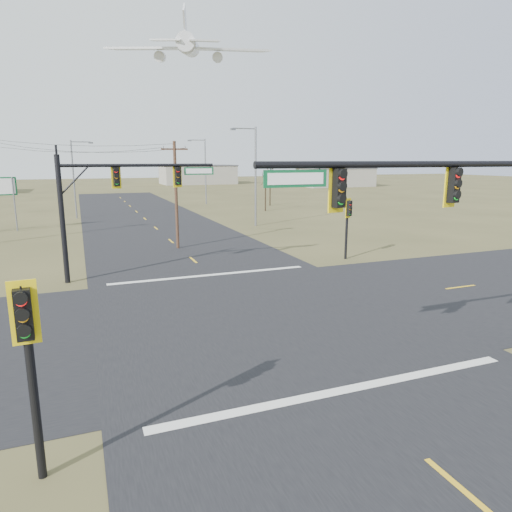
{
  "coord_description": "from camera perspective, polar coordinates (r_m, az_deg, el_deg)",
  "views": [
    {
      "loc": [
        -7.1,
        -18.3,
        6.85
      ],
      "look_at": [
        0.4,
        1.0,
        2.45
      ],
      "focal_mm": 32.0,
      "sensor_mm": 36.0,
      "label": 1
    }
  ],
  "objects": [
    {
      "name": "jet_airliner",
      "position": [
        99.89,
        -8.42,
        24.52
      ],
      "size": [
        26.07,
        26.75,
        13.35
      ],
      "rotation": [
        0.0,
        -0.16,
        1.27
      ],
      "color": "silver"
    },
    {
      "name": "pedestal_signal_ne",
      "position": [
        32.04,
        11.47,
        5.1
      ],
      "size": [
        0.67,
        0.58,
        4.28
      ],
      "rotation": [
        0.0,
        0.0,
        0.37
      ],
      "color": "black",
      "rests_on": "ground"
    },
    {
      "name": "stop_bar_near",
      "position": [
        14.62,
        11.11,
        -16.07
      ],
      "size": [
        12.0,
        0.4,
        0.01
      ],
      "primitive_type": "cube",
      "color": "silver",
      "rests_on": "road_ns"
    },
    {
      "name": "streetlight_c",
      "position": [
        57.91,
        -21.67,
        9.4
      ],
      "size": [
        2.52,
        0.33,
        9.03
      ],
      "rotation": [
        0.0,
        0.0,
        0.22
      ],
      "color": "slate",
      "rests_on": "ground"
    },
    {
      "name": "mast_arm_near",
      "position": [
        15.46,
        24.14,
        5.26
      ],
      "size": [
        10.59,
        0.51,
        7.31
      ],
      "rotation": [
        0.0,
        0.0,
        0.22
      ],
      "color": "black",
      "rests_on": "ground"
    },
    {
      "name": "stop_bar_far",
      "position": [
        27.62,
        -5.67,
        -2.37
      ],
      "size": [
        12.0,
        0.4,
        0.01
      ],
      "primitive_type": "cube",
      "color": "silver",
      "rests_on": "road_ns"
    },
    {
      "name": "warehouse_mid",
      "position": [
        132.33,
        -7.3,
        10.02
      ],
      "size": [
        20.0,
        12.0,
        5.0
      ],
      "primitive_type": "cube",
      "color": "gray",
      "rests_on": "ground"
    },
    {
      "name": "ground",
      "position": [
        20.79,
        -0.03,
        -7.25
      ],
      "size": [
        320.0,
        320.0,
        0.0
      ],
      "primitive_type": "plane",
      "color": "brown",
      "rests_on": "ground"
    },
    {
      "name": "road_ew",
      "position": [
        20.79,
        -0.03,
        -7.22
      ],
      "size": [
        160.0,
        14.0,
        0.02
      ],
      "primitive_type": "cube",
      "color": "black",
      "rests_on": "ground"
    },
    {
      "name": "mast_arm_far",
      "position": [
        27.31,
        -17.06,
        7.88
      ],
      "size": [
        8.84,
        0.5,
        7.12
      ],
      "rotation": [
        0.0,
        0.0,
        0.2
      ],
      "color": "black",
      "rests_on": "ground"
    },
    {
      "name": "bare_tree_d",
      "position": [
        69.15,
        1.78,
        10.5
      ],
      "size": [
        3.03,
        3.03,
        6.27
      ],
      "rotation": [
        0.0,
        0.0,
        -0.33
      ],
      "color": "black",
      "rests_on": "ground"
    },
    {
      "name": "pedestal_signal_sw",
      "position": [
        10.49,
        -26.74,
        -9.21
      ],
      "size": [
        0.58,
        0.51,
        4.53
      ],
      "rotation": [
        0.0,
        0.0,
        0.06
      ],
      "color": "black",
      "rests_on": "ground"
    },
    {
      "name": "bare_tree_c",
      "position": [
        61.78,
        1.2,
        9.62
      ],
      "size": [
        2.51,
        2.51,
        5.48
      ],
      "rotation": [
        0.0,
        0.0,
        -0.09
      ],
      "color": "black",
      "rests_on": "ground"
    },
    {
      "name": "road_ns",
      "position": [
        20.79,
        -0.03,
        -7.22
      ],
      "size": [
        14.0,
        160.0,
        0.02
      ],
      "primitive_type": "cube",
      "color": "black",
      "rests_on": "ground"
    },
    {
      "name": "streetlight_a",
      "position": [
        47.54,
        -0.3,
        10.55
      ],
      "size": [
        2.82,
        0.39,
        10.07
      ],
      "rotation": [
        0.0,
        0.0,
        0.28
      ],
      "color": "slate",
      "rests_on": "ground"
    },
    {
      "name": "utility_pole_near",
      "position": [
        35.78,
        -9.96,
        7.74
      ],
      "size": [
        2.01,
        0.24,
        8.2
      ],
      "rotation": [
        0.0,
        0.0,
        -0.06
      ],
      "color": "#4D3021",
      "rests_on": "ground"
    },
    {
      "name": "highway_sign",
      "position": [
        50.0,
        -29.25,
        6.92
      ],
      "size": [
        2.77,
        0.41,
        5.21
      ],
      "rotation": [
        0.0,
        0.0,
        0.12
      ],
      "color": "slate",
      "rests_on": "ground"
    },
    {
      "name": "streetlight_b",
      "position": [
        71.61,
        -6.51,
        10.88
      ],
      "size": [
        2.76,
        0.29,
        9.89
      ],
      "rotation": [
        0.0,
        0.0,
        0.08
      ],
      "color": "slate",
      "rests_on": "ground"
    },
    {
      "name": "warehouse_right",
      "position": [
        120.62,
        9.91,
        9.64
      ],
      "size": [
        18.0,
        10.0,
        4.5
      ],
      "primitive_type": "cube",
      "color": "gray",
      "rests_on": "ground"
    }
  ]
}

